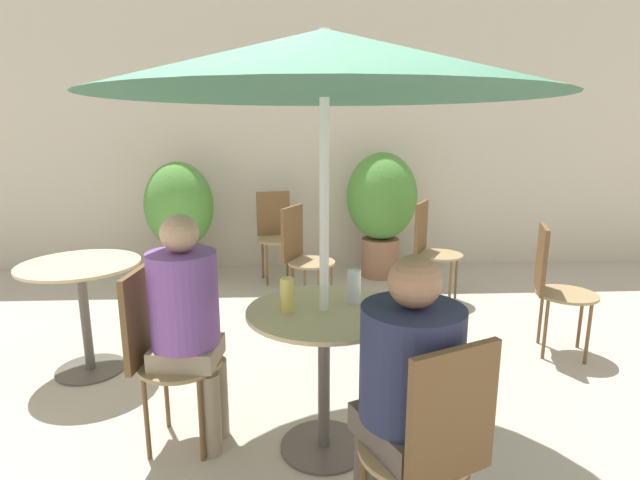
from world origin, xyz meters
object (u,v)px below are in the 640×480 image
Objects in this scene: beer_glass_0 at (287,295)px; beer_glass_1 at (354,287)px; umbrella at (325,64)px; bistro_chair_5 at (430,243)px; seated_person_1 at (407,381)px; potted_plant_1 at (381,204)px; seated_person_0 at (187,313)px; cafe_table_near at (324,347)px; cafe_table_far at (82,292)px; bistro_chair_1 at (433,439)px; bistro_chair_0 at (159,343)px; bistro_chair_2 at (275,228)px; potted_plant_0 at (180,215)px; bistro_chair_3 at (301,250)px; bistro_chair_4 at (553,279)px.

beer_glass_1 is (0.33, 0.10, 0.00)m from beer_glass_0.
umbrella is (0.18, 0.01, 1.04)m from beer_glass_0.
beer_glass_1 is at bearing -175.64° from bistro_chair_5.
seated_person_1 is 0.88× the size of potted_plant_1.
seated_person_0 is at bearing 174.04° from umbrella.
cafe_table_near is at bearing -90.00° from seated_person_0.
bistro_chair_5 is (2.63, 1.28, -0.00)m from cafe_table_far.
potted_plant_1 reaches higher than seated_person_0.
potted_plant_1 is (-0.32, 0.79, 0.25)m from bistro_chair_5.
cafe_table_far is 2.49m from bistro_chair_1.
bistro_chair_0 is at bearing -179.88° from beer_glass_1.
bistro_chair_0 is 1.00× the size of bistro_chair_2.
bistro_chair_0 reaches higher than beer_glass_1.
seated_person_0 is 7.25× the size of beer_glass_1.
bistro_chair_5 reaches higher than beer_glass_0.
bistro_chair_0 is 0.74× the size of potted_plant_0.
beer_glass_0 is at bearing -79.41° from bistro_chair_1.
cafe_table_far is 1.79m from bistro_chair_3.
bistro_chair_5 is 2.32m from beer_glass_1.
beer_glass_1 is (0.24, -1.89, 0.28)m from bistro_chair_3.
bistro_chair_3 is 0.79× the size of seated_person_1.
beer_glass_0 is 0.34m from beer_glass_1.
seated_person_0 reaches higher than bistro_chair_3.
seated_person_1 reaches higher than cafe_table_near.
umbrella is at bearing -90.00° from seated_person_0.
bistro_chair_4 is at bearing -90.04° from bistro_chair_3.
bistro_chair_5 is at bearing 65.56° from beer_glass_1.
bistro_chair_1 is at bearing -165.93° from bistro_chair_5.
seated_person_0 is (-0.31, -2.87, 0.16)m from bistro_chair_2.
seated_person_1 is at bearing -65.96° from umbrella.
cafe_table_far is 4.52× the size of beer_glass_1.
cafe_table_far is at bearing 149.34° from umbrella.
cafe_table_far is 2.35m from bistro_chair_2.
potted_plant_1 is (0.87, 0.99, 0.25)m from bistro_chair_3.
potted_plant_1 is (1.60, 2.88, 0.25)m from bistro_chair_0.
bistro_chair_0 is at bearing 174.04° from umbrella.
bistro_chair_2 is 2.89m from seated_person_0.
bistro_chair_1 is at bearing -92.52° from bistro_chair_2.
bistro_chair_3 is at bearing -106.15° from seated_person_1.
potted_plant_0 is at bearing 117.96° from beer_glass_1.
bistro_chair_2 is 2.91m from beer_glass_1.
bistro_chair_1 is at bearing -96.85° from potted_plant_1.
bistro_chair_3 is (0.27, -0.96, 0.00)m from bistro_chair_2.
cafe_table_near is 0.64× the size of seated_person_1.
bistro_chair_1 is 1.00× the size of bistro_chair_5.
cafe_table_far is 0.60× the size of potted_plant_0.
cafe_table_near is 0.81× the size of bistro_chair_3.
beer_glass_0 reaches higher than cafe_table_near.
seated_person_0 is at bearing -116.49° from potted_plant_1.
potted_plant_0 is (-0.66, 2.81, -0.00)m from seated_person_0.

